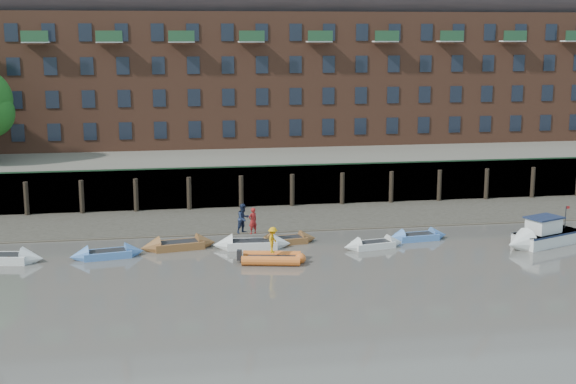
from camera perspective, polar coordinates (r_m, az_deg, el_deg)
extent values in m
plane|color=#56514B|center=(41.79, 2.55, -7.55)|extent=(220.00, 220.00, 0.00)
cube|color=#3D382F|center=(58.84, -1.02, -1.91)|extent=(110.00, 8.00, 0.50)
cube|color=#4C4336|center=(55.58, -0.51, -2.71)|extent=(110.00, 1.60, 0.10)
cube|color=#2D2A26|center=(62.77, -1.59, 0.42)|extent=(110.00, 0.80, 3.20)
cylinder|color=black|center=(62.44, -18.11, -0.49)|extent=(0.36, 0.36, 2.60)
cylinder|color=black|center=(61.94, -14.46, -0.37)|extent=(0.36, 0.36, 2.60)
cylinder|color=black|center=(61.69, -10.76, -0.26)|extent=(0.36, 0.36, 2.60)
cylinder|color=black|center=(61.70, -7.04, -0.14)|extent=(0.36, 0.36, 2.60)
cylinder|color=black|center=(61.96, -3.35, -0.02)|extent=(0.36, 0.36, 2.60)
cylinder|color=black|center=(62.49, 0.30, 0.10)|extent=(0.36, 0.36, 2.60)
cylinder|color=black|center=(63.26, 3.88, 0.21)|extent=(0.36, 0.36, 2.60)
cylinder|color=black|center=(64.27, 7.36, 0.32)|extent=(0.36, 0.36, 2.60)
cylinder|color=black|center=(65.51, 10.71, 0.43)|extent=(0.36, 0.36, 2.60)
cylinder|color=black|center=(66.97, 13.93, 0.53)|extent=(0.36, 0.36, 2.60)
cylinder|color=black|center=(68.63, 17.01, 0.62)|extent=(0.36, 0.36, 2.60)
cube|color=#264C2D|center=(62.18, -1.57, 1.86)|extent=(110.00, 0.06, 0.10)
cube|color=#5E594D|center=(76.06, -2.96, 2.35)|extent=(110.00, 28.00, 3.20)
cube|color=brown|center=(76.24, -3.10, 8.12)|extent=(80.00, 10.00, 12.00)
cube|color=black|center=(72.15, -18.66, 4.00)|extent=(1.10, 0.12, 1.50)
cube|color=black|center=(71.72, -16.29, 4.10)|extent=(1.10, 0.12, 1.50)
cube|color=black|center=(71.41, -13.89, 4.20)|extent=(1.10, 0.12, 1.50)
cube|color=black|center=(71.23, -11.48, 4.28)|extent=(1.10, 0.12, 1.50)
cube|color=black|center=(71.17, -9.06, 4.37)|extent=(1.10, 0.12, 1.50)
cube|color=black|center=(71.24, -6.64, 4.44)|extent=(1.10, 0.12, 1.50)
cube|color=black|center=(71.44, -4.23, 4.50)|extent=(1.10, 0.12, 1.50)
cube|color=black|center=(71.76, -1.84, 4.56)|extent=(1.10, 0.12, 1.50)
cube|color=black|center=(72.20, 0.53, 4.61)|extent=(1.10, 0.12, 1.50)
cube|color=black|center=(72.76, 2.87, 4.65)|extent=(1.10, 0.12, 1.50)
cube|color=black|center=(73.45, 5.16, 4.68)|extent=(1.10, 0.12, 1.50)
cube|color=black|center=(74.25, 7.42, 4.70)|extent=(1.10, 0.12, 1.50)
cube|color=black|center=(75.16, 9.62, 4.72)|extent=(1.10, 0.12, 1.50)
cube|color=black|center=(76.17, 11.76, 4.73)|extent=(1.10, 0.12, 1.50)
cube|color=black|center=(77.29, 13.85, 4.73)|extent=(1.10, 0.12, 1.50)
cube|color=black|center=(78.51, 15.87, 4.72)|extent=(1.10, 0.12, 1.50)
cube|color=black|center=(79.82, 17.83, 4.71)|extent=(1.10, 0.12, 1.50)
cube|color=black|center=(81.23, 19.72, 4.70)|extent=(1.10, 0.12, 1.50)
cube|color=black|center=(71.87, -18.80, 6.21)|extent=(1.10, 0.12, 1.50)
cube|color=black|center=(71.44, -16.41, 6.33)|extent=(1.10, 0.12, 1.50)
cube|color=black|center=(71.13, -14.00, 6.43)|extent=(1.10, 0.12, 1.50)
cube|color=black|center=(70.95, -11.57, 6.53)|extent=(1.10, 0.12, 1.50)
cube|color=black|center=(70.89, -9.13, 6.61)|extent=(1.10, 0.12, 1.50)
cube|color=black|center=(70.96, -6.70, 6.68)|extent=(1.10, 0.12, 1.50)
cube|color=black|center=(71.15, -4.27, 6.74)|extent=(1.10, 0.12, 1.50)
cube|color=black|center=(71.48, -1.85, 6.79)|extent=(1.10, 0.12, 1.50)
cube|color=black|center=(71.92, 0.53, 6.82)|extent=(1.10, 0.12, 1.50)
cube|color=black|center=(72.49, 2.89, 6.84)|extent=(1.10, 0.12, 1.50)
cube|color=black|center=(73.17, 5.20, 6.85)|extent=(1.10, 0.12, 1.50)
cube|color=black|center=(73.97, 7.47, 6.85)|extent=(1.10, 0.12, 1.50)
cube|color=black|center=(74.89, 9.69, 6.84)|extent=(1.10, 0.12, 1.50)
cube|color=black|center=(75.91, 11.85, 6.82)|extent=(1.10, 0.12, 1.50)
cube|color=black|center=(77.03, 13.95, 6.80)|extent=(1.10, 0.12, 1.50)
cube|color=black|center=(78.25, 15.98, 6.76)|extent=(1.10, 0.12, 1.50)
cube|color=black|center=(79.57, 17.95, 6.72)|extent=(1.10, 0.12, 1.50)
cube|color=black|center=(71.70, -18.94, 8.44)|extent=(1.10, 0.12, 1.50)
cube|color=black|center=(71.27, -16.54, 8.57)|extent=(1.10, 0.12, 1.50)
cube|color=black|center=(70.96, -14.11, 8.69)|extent=(1.10, 0.12, 1.50)
cube|color=black|center=(70.77, -11.66, 8.79)|extent=(1.10, 0.12, 1.50)
cube|color=black|center=(70.72, -9.21, 8.87)|extent=(1.10, 0.12, 1.50)
cube|color=black|center=(70.78, -6.75, 8.94)|extent=(1.10, 0.12, 1.50)
cube|color=black|center=(70.98, -4.30, 8.99)|extent=(1.10, 0.12, 1.50)
cube|color=black|center=(71.30, -1.87, 9.03)|extent=(1.10, 0.12, 1.50)
cube|color=black|center=(71.75, 0.54, 9.05)|extent=(1.10, 0.12, 1.50)
cube|color=black|center=(72.32, 2.91, 9.06)|extent=(1.10, 0.12, 1.50)
cube|color=black|center=(73.01, 5.24, 9.05)|extent=(1.10, 0.12, 1.50)
cube|color=black|center=(73.81, 7.53, 9.02)|extent=(1.10, 0.12, 1.50)
cube|color=black|center=(74.72, 9.76, 8.98)|extent=(1.10, 0.12, 1.50)
cube|color=black|center=(75.75, 11.93, 8.93)|extent=(1.10, 0.12, 1.50)
cube|color=black|center=(76.87, 14.05, 8.87)|extent=(1.10, 0.12, 1.50)
cube|color=black|center=(78.10, 16.09, 8.80)|extent=(1.10, 0.12, 1.50)
cube|color=black|center=(79.42, 18.08, 8.73)|extent=(1.10, 0.12, 1.50)
cube|color=black|center=(71.64, -19.09, 10.67)|extent=(1.10, 0.12, 1.50)
cube|color=black|center=(71.21, -16.67, 10.82)|extent=(1.10, 0.12, 1.50)
cube|color=black|center=(70.89, -14.22, 10.94)|extent=(1.10, 0.12, 1.50)
cube|color=black|center=(70.71, -11.76, 11.05)|extent=(1.10, 0.12, 1.50)
cube|color=black|center=(70.65, -9.28, 11.14)|extent=(1.10, 0.12, 1.50)
cube|color=black|center=(70.72, -6.80, 11.21)|extent=(1.10, 0.12, 1.50)
cube|color=black|center=(70.92, -4.33, 11.25)|extent=(1.10, 0.12, 1.50)
cube|color=black|center=(71.24, -1.88, 11.28)|extent=(1.10, 0.12, 1.50)
cube|color=black|center=(71.69, 0.54, 11.29)|extent=(1.10, 0.12, 1.50)
cube|color=black|center=(72.26, 2.93, 11.27)|extent=(1.10, 0.12, 1.50)
cube|color=black|center=(72.94, 5.28, 11.24)|extent=(1.10, 0.12, 1.50)
cube|color=black|center=(73.75, 7.59, 11.19)|extent=(1.10, 0.12, 1.50)
cube|color=black|center=(74.66, 9.83, 11.13)|extent=(1.10, 0.12, 1.50)
cube|color=black|center=(75.69, 12.02, 11.05)|extent=(1.10, 0.12, 1.50)
cube|color=black|center=(76.81, 14.15, 10.96)|extent=(1.10, 0.12, 1.50)
cube|color=black|center=(78.04, 16.21, 10.86)|extent=(1.10, 0.12, 1.50)
cube|color=black|center=(79.36, 18.20, 10.74)|extent=(1.10, 0.12, 1.50)
cube|color=silver|center=(50.79, -19.72, -4.47)|extent=(3.41, 1.96, 0.50)
cone|color=silver|center=(50.18, -17.70, -4.53)|extent=(1.47, 1.64, 1.45)
cube|color=black|center=(50.73, -19.74, -4.22)|extent=(2.82, 1.51, 0.06)
cube|color=#4A79BE|center=(50.07, -12.75, -4.33)|extent=(3.04, 1.78, 0.45)
cone|color=#4A79BE|center=(50.27, -10.86, -4.19)|extent=(1.32, 1.46, 1.29)
cone|color=#4A79BE|center=(49.92, -14.65, -4.47)|extent=(1.32, 1.46, 1.29)
cube|color=black|center=(50.02, -12.76, -4.11)|extent=(2.51, 1.37, 0.06)
cube|color=brown|center=(51.22, -7.80, -3.77)|extent=(3.28, 1.92, 0.48)
cone|color=brown|center=(51.59, -5.83, -3.61)|extent=(1.43, 1.58, 1.39)
cone|color=brown|center=(50.91, -9.78, -3.93)|extent=(1.43, 1.58, 1.39)
cube|color=black|center=(51.16, -7.80, -3.53)|extent=(2.72, 1.48, 0.06)
cube|color=silver|center=(51.00, -2.58, -3.74)|extent=(3.25, 1.64, 0.49)
cone|color=silver|center=(51.12, -0.51, -3.69)|extent=(1.33, 1.51, 1.43)
cone|color=silver|center=(50.95, -4.66, -3.78)|extent=(1.33, 1.51, 1.43)
cube|color=black|center=(50.94, -2.59, -3.49)|extent=(2.70, 1.25, 0.06)
cube|color=brown|center=(52.04, -0.16, -3.46)|extent=(2.81, 1.61, 0.42)
cone|color=brown|center=(52.53, 1.45, -3.32)|extent=(1.21, 1.35, 1.20)
cone|color=brown|center=(51.59, -1.79, -3.60)|extent=(1.21, 1.35, 1.20)
cube|color=black|center=(51.99, -0.16, -3.26)|extent=(2.33, 1.24, 0.06)
cube|color=silver|center=(51.31, 6.10, -3.75)|extent=(2.79, 1.64, 0.41)
cone|color=silver|center=(51.98, 7.62, -3.58)|extent=(1.22, 1.35, 1.18)
cone|color=silver|center=(50.69, 4.54, -3.91)|extent=(1.22, 1.35, 1.18)
cube|color=black|center=(51.26, 6.10, -3.55)|extent=(2.31, 1.27, 0.06)
cube|color=#4A79BE|center=(53.59, 9.17, -3.17)|extent=(2.81, 1.51, 0.42)
cone|color=#4A79BE|center=(54.26, 10.68, -3.04)|extent=(1.18, 1.32, 1.21)
cone|color=#4A79BE|center=(52.96, 7.63, -3.29)|extent=(1.18, 1.32, 1.21)
cube|color=black|center=(53.54, 9.18, -2.97)|extent=(2.33, 1.16, 0.06)
cylinder|color=orange|center=(48.38, -1.14, -4.52)|extent=(3.50, 1.25, 0.57)
cylinder|color=orange|center=(47.23, -1.23, -4.92)|extent=(3.50, 1.25, 0.57)
sphere|color=orange|center=(47.73, 0.89, -4.74)|extent=(0.66, 0.66, 0.66)
cube|color=black|center=(47.80, -1.18, -4.72)|extent=(3.02, 1.54, 0.20)
cube|color=silver|center=(54.47, 17.93, -3.12)|extent=(4.95, 3.48, 0.84)
cone|color=silver|center=(52.50, 16.02, -3.54)|extent=(2.16, 2.32, 1.86)
cube|color=#19233F|center=(54.39, 17.95, -2.75)|extent=(4.96, 3.51, 0.12)
cube|color=silver|center=(53.99, 17.73, -2.27)|extent=(2.34, 2.04, 0.93)
cube|color=#19233F|center=(53.87, 17.76, -1.74)|extent=(2.67, 2.32, 0.09)
imported|color=maroon|center=(50.53, -2.52, -2.06)|extent=(0.73, 0.66, 1.68)
imported|color=#19233F|center=(50.72, -3.20, -1.89)|extent=(1.17, 1.11, 1.89)
imported|color=orange|center=(47.53, -1.08, -3.43)|extent=(0.93, 1.15, 1.56)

